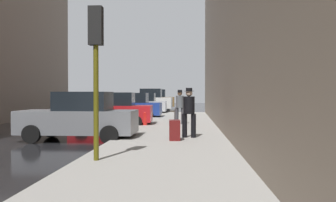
% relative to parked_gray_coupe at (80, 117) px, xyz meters
% --- Properties ---
extents(sidewalk, '(4.00, 40.00, 0.15)m').
position_rel_parked_gray_coupe_xyz_m(sidewalk, '(3.35, -1.18, -0.77)').
color(sidewalk, gray).
rests_on(sidewalk, ground_plane).
extents(parked_gray_coupe, '(4.22, 2.10, 1.79)m').
position_rel_parked_gray_coupe_xyz_m(parked_gray_coupe, '(0.00, 0.00, 0.00)').
color(parked_gray_coupe, slate).
rests_on(parked_gray_coupe, ground_plane).
extents(parked_red_hatchback, '(4.26, 2.18, 1.79)m').
position_rel_parked_gray_coupe_xyz_m(parked_red_hatchback, '(-0.00, 5.89, 0.00)').
color(parked_red_hatchback, '#B2191E').
rests_on(parked_red_hatchback, ground_plane).
extents(parked_blue_sedan, '(4.23, 2.11, 1.79)m').
position_rel_parked_gray_coupe_xyz_m(parked_blue_sedan, '(-0.00, 12.26, 0.00)').
color(parked_blue_sedan, navy).
rests_on(parked_blue_sedan, ground_plane).
extents(parked_silver_sedan, '(4.22, 2.09, 1.79)m').
position_rel_parked_gray_coupe_xyz_m(parked_silver_sedan, '(0.00, 17.86, 0.00)').
color(parked_silver_sedan, '#B7BABF').
rests_on(parked_silver_sedan, ground_plane).
extents(parked_white_van, '(4.64, 2.14, 2.25)m').
position_rel_parked_gray_coupe_xyz_m(parked_white_van, '(-0.00, 23.92, 0.18)').
color(parked_white_van, silver).
rests_on(parked_white_van, ground_plane).
extents(parked_bronze_suv, '(4.63, 2.13, 2.25)m').
position_rel_parked_gray_coupe_xyz_m(parked_bronze_suv, '(-0.00, 29.79, 0.18)').
color(parked_bronze_suv, brown).
rests_on(parked_bronze_suv, ground_plane).
extents(fire_hydrant, '(0.42, 0.22, 0.70)m').
position_rel_parked_gray_coupe_xyz_m(fire_hydrant, '(1.80, 5.11, -0.35)').
color(fire_hydrant, red).
rests_on(fire_hydrant, sidewalk).
extents(traffic_light, '(0.32, 0.32, 3.60)m').
position_rel_parked_gray_coupe_xyz_m(traffic_light, '(1.85, -4.86, 1.91)').
color(traffic_light, '#514C0F').
rests_on(traffic_light, sidewalk).
extents(pedestrian_with_fedora, '(0.52, 0.45, 1.78)m').
position_rel_parked_gray_coupe_xyz_m(pedestrian_with_fedora, '(4.02, -0.12, 0.29)').
color(pedestrian_with_fedora, black).
rests_on(pedestrian_with_fedora, sidewalk).
extents(pedestrian_with_beanie, '(0.52, 0.46, 1.78)m').
position_rel_parked_gray_coupe_xyz_m(pedestrian_with_beanie, '(3.53, 5.92, 0.29)').
color(pedestrian_with_beanie, '#333338').
rests_on(pedestrian_with_beanie, sidewalk).
extents(rolling_suitcase, '(0.40, 0.58, 1.04)m').
position_rel_parked_gray_coupe_xyz_m(rolling_suitcase, '(3.54, -0.91, -0.36)').
color(rolling_suitcase, '#591414').
rests_on(rolling_suitcase, sidewalk).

